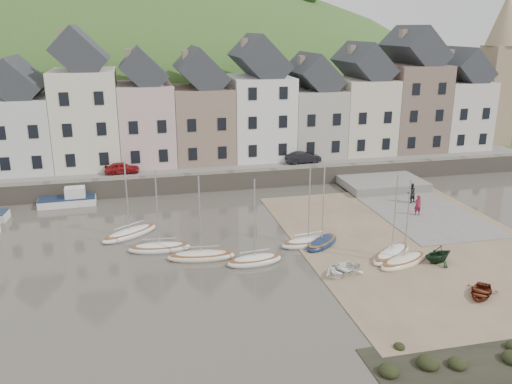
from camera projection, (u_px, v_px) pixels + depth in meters
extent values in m
plane|color=#4A443A|center=(275.00, 256.00, 37.86)|extent=(160.00, 160.00, 0.00)
cube|color=#385E25|center=(210.00, 149.00, 67.38)|extent=(90.00, 30.00, 1.50)
cube|color=slate|center=(225.00, 165.00, 56.45)|extent=(70.00, 7.00, 0.10)
cube|color=slate|center=(231.00, 180.00, 53.39)|extent=(70.00, 1.20, 1.80)
cube|color=brown|center=(415.00, 242.00, 40.23)|extent=(18.00, 26.00, 0.06)
cube|color=slate|center=(410.00, 205.00, 48.52)|extent=(8.00, 18.00, 0.12)
ellipsoid|color=#385E25|center=(163.00, 217.00, 97.92)|extent=(134.40, 84.00, 84.00)
cylinder|color=#382619|center=(29.00, 9.00, 72.34)|extent=(0.50, 0.50, 3.00)
cylinder|color=#382619|center=(134.00, 10.00, 79.09)|extent=(0.50, 0.50, 3.00)
cylinder|color=#382619|center=(229.00, 11.00, 80.26)|extent=(0.50, 0.50, 3.00)
cylinder|color=#382619|center=(306.00, 11.00, 81.93)|extent=(0.50, 0.50, 3.00)
cube|color=silver|center=(26.00, 133.00, 54.26)|extent=(5.80, 8.00, 7.50)
cube|color=gray|center=(1.00, 67.00, 51.95)|extent=(0.60, 0.90, 1.40)
cube|color=beige|center=(87.00, 119.00, 55.22)|extent=(6.40, 8.00, 10.00)
cube|color=gray|center=(62.00, 37.00, 52.42)|extent=(0.60, 0.90, 1.40)
cube|color=#CAAAA7|center=(147.00, 124.00, 56.75)|extent=(5.60, 8.00, 8.50)
cube|color=gray|center=(128.00, 56.00, 54.34)|extent=(0.60, 0.90, 1.40)
cube|color=#88705E|center=(202.00, 124.00, 58.11)|extent=(6.20, 8.00, 8.00)
cube|color=gray|center=(185.00, 57.00, 55.65)|extent=(0.60, 0.90, 1.40)
cube|color=white|center=(259.00, 117.00, 59.36)|extent=(6.60, 8.00, 9.00)
cube|color=gray|center=(244.00, 45.00, 56.67)|extent=(0.60, 0.90, 1.40)
cube|color=#AAA69B|center=(312.00, 122.00, 60.94)|extent=(5.80, 8.00, 7.50)
cube|color=gray|center=(301.00, 62.00, 58.63)|extent=(0.60, 0.90, 1.40)
cube|color=beige|center=(360.00, 115.00, 62.08)|extent=(6.00, 8.00, 8.50)
cube|color=gray|center=(352.00, 51.00, 59.58)|extent=(0.60, 0.90, 1.40)
cube|color=#776156|center=(409.00, 107.00, 63.21)|extent=(6.40, 8.00, 10.00)
cube|color=gray|center=(403.00, 35.00, 60.40)|extent=(0.60, 0.90, 1.40)
cube|color=silver|center=(454.00, 114.00, 64.84)|extent=(5.80, 8.00, 8.00)
cube|color=gray|center=(450.00, 56.00, 62.46)|extent=(0.60, 0.90, 1.40)
cube|color=#997F60|center=(495.00, 96.00, 65.41)|extent=(3.50, 3.50, 12.00)
cone|color=#997F60|center=(506.00, 19.00, 62.72)|extent=(4.00, 4.00, 6.00)
ellipsoid|color=white|center=(130.00, 234.00, 41.43)|extent=(4.89, 4.01, 0.84)
ellipsoid|color=brown|center=(130.00, 231.00, 41.37)|extent=(4.49, 3.67, 0.20)
cylinder|color=#B2B5B7|center=(127.00, 196.00, 40.51)|extent=(0.10, 0.10, 5.60)
cylinder|color=#B2B5B7|center=(129.00, 225.00, 41.21)|extent=(2.27, 1.59, 0.08)
ellipsoid|color=white|center=(159.00, 248.00, 38.75)|extent=(4.63, 1.86, 0.84)
ellipsoid|color=brown|center=(159.00, 246.00, 38.68)|extent=(4.26, 1.69, 0.20)
cylinder|color=#B2B5B7|center=(157.00, 208.00, 37.82)|extent=(0.10, 0.10, 5.60)
cylinder|color=#B2B5B7|center=(159.00, 239.00, 38.52)|extent=(2.49, 0.28, 0.08)
ellipsoid|color=beige|center=(201.00, 256.00, 37.37)|extent=(4.92, 2.03, 0.84)
ellipsoid|color=brown|center=(201.00, 254.00, 37.31)|extent=(4.52, 1.84, 0.20)
cylinder|color=#B2B5B7|center=(200.00, 215.00, 36.45)|extent=(0.10, 0.10, 5.60)
cylinder|color=#B2B5B7|center=(201.00, 247.00, 37.15)|extent=(2.62, 0.37, 0.08)
ellipsoid|color=white|center=(255.00, 261.00, 36.66)|extent=(4.06, 1.90, 0.84)
ellipsoid|color=brown|center=(255.00, 258.00, 36.59)|extent=(3.74, 1.73, 0.20)
cylinder|color=#B2B5B7|center=(255.00, 219.00, 35.73)|extent=(0.10, 0.10, 5.60)
cylinder|color=#B2B5B7|center=(255.00, 251.00, 36.43)|extent=(2.16, 0.30, 0.08)
ellipsoid|color=white|center=(308.00, 243.00, 39.75)|extent=(4.44, 2.05, 0.84)
ellipsoid|color=brown|center=(308.00, 240.00, 39.69)|extent=(4.09, 1.87, 0.20)
cylinder|color=#B2B5B7|center=(309.00, 204.00, 38.83)|extent=(0.10, 0.10, 5.60)
cylinder|color=#B2B5B7|center=(308.00, 233.00, 39.53)|extent=(2.35, 0.39, 0.08)
ellipsoid|color=#152542|center=(322.00, 243.00, 39.66)|extent=(3.80, 3.62, 0.84)
ellipsoid|color=brown|center=(322.00, 240.00, 39.60)|extent=(3.49, 3.32, 0.20)
cylinder|color=#B2B5B7|center=(323.00, 204.00, 38.74)|extent=(0.10, 0.10, 5.60)
cylinder|color=#B2B5B7|center=(322.00, 234.00, 39.44)|extent=(1.60, 1.44, 0.08)
ellipsoid|color=white|center=(391.00, 254.00, 37.70)|extent=(4.63, 3.97, 0.84)
ellipsoid|color=brown|center=(392.00, 252.00, 37.63)|extent=(4.25, 3.64, 0.20)
cylinder|color=#B2B5B7|center=(395.00, 213.00, 36.77)|extent=(0.10, 0.10, 5.60)
cylinder|color=#B2B5B7|center=(392.00, 245.00, 37.47)|extent=(2.11, 1.59, 0.08)
ellipsoid|color=beige|center=(404.00, 262.00, 36.53)|extent=(4.60, 3.05, 0.84)
ellipsoid|color=brown|center=(404.00, 259.00, 36.46)|extent=(4.22, 2.79, 0.20)
cylinder|color=#B2B5B7|center=(407.00, 220.00, 35.60)|extent=(0.10, 0.10, 5.60)
cylinder|color=#B2B5B7|center=(404.00, 252.00, 36.31)|extent=(2.24, 0.99, 0.08)
cube|color=white|center=(67.00, 202.00, 48.55)|extent=(5.12, 1.88, 0.70)
cube|color=#152542|center=(67.00, 198.00, 48.44)|extent=(5.02, 1.93, 0.08)
cube|color=white|center=(75.00, 192.00, 48.43)|extent=(1.81, 1.26, 1.00)
imported|color=white|center=(341.00, 270.00, 34.97)|extent=(3.67, 3.32, 0.62)
imported|color=black|center=(438.00, 254.00, 36.60)|extent=(2.86, 2.63, 1.26)
imported|color=maroon|center=(481.00, 292.00, 32.10)|extent=(3.10, 3.13, 0.53)
imported|color=maroon|center=(418.00, 205.00, 45.60)|extent=(0.68, 0.47, 1.78)
imported|color=black|center=(411.00, 193.00, 48.79)|extent=(1.07, 0.94, 1.86)
imported|color=maroon|center=(122.00, 168.00, 53.03)|extent=(3.40, 1.38, 1.16)
imported|color=black|center=(303.00, 157.00, 57.13)|extent=(3.88, 1.61, 1.25)
ellipsoid|color=black|center=(457.00, 364.00, 25.51)|extent=(0.88, 0.97, 0.57)
ellipsoid|color=black|center=(428.00, 363.00, 25.54)|extent=(1.07, 1.17, 0.69)
ellipsoid|color=black|center=(399.00, 347.00, 26.99)|extent=(0.58, 0.64, 0.38)
ellipsoid|color=black|center=(389.00, 371.00, 24.96)|extent=(0.95, 1.05, 0.62)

